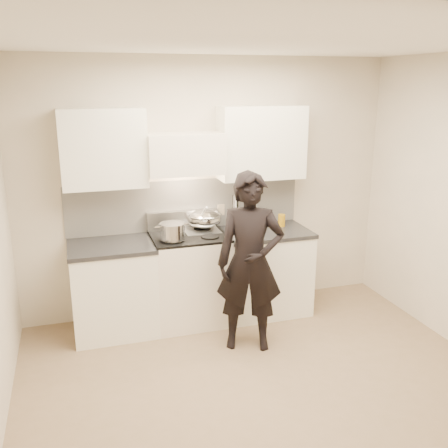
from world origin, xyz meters
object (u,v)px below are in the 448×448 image
at_px(counter_right, 264,271).
at_px(wok, 204,219).
at_px(person, 250,263).
at_px(utensil_crock, 236,217).
at_px(stove, 190,278).

relative_size(counter_right, wok, 2.01).
xyz_separation_m(counter_right, person, (-0.42, -0.68, 0.38)).
bearing_deg(utensil_crock, counter_right, -39.86).
bearing_deg(stove, utensil_crock, 20.60).
relative_size(stove, counter_right, 1.04).
height_order(wok, utensil_crock, utensil_crock).
bearing_deg(counter_right, stove, -180.00).
bearing_deg(counter_right, wok, 167.22).
bearing_deg(stove, person, -59.06).
xyz_separation_m(wok, person, (0.21, -0.83, -0.22)).
distance_m(wok, person, 0.88).
bearing_deg(counter_right, utensil_crock, 140.14).
distance_m(wok, utensil_crock, 0.38).
bearing_deg(utensil_crock, person, -100.31).
distance_m(stove, wok, 0.63).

